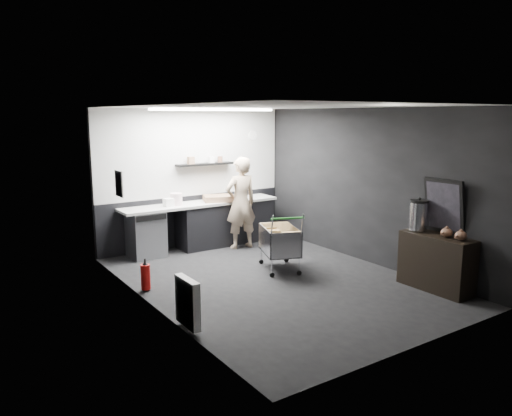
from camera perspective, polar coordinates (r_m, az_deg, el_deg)
floor at (r=7.97m, az=2.05°, el=-8.28°), size 5.50×5.50×0.00m
ceiling at (r=7.54m, az=2.18°, el=11.52°), size 5.50×5.50×0.00m
wall_back at (r=9.98m, az=-7.22°, el=3.45°), size 5.50×0.00×5.50m
wall_front at (r=5.69m, az=18.60°, el=-2.44°), size 5.50×0.00×5.50m
wall_left at (r=6.68m, az=-11.91°, el=-0.23°), size 0.00×5.50×5.50m
wall_right at (r=8.95m, az=12.54°, el=2.46°), size 0.00×5.50×5.50m
kitchen_wall_panel at (r=9.91m, az=-7.23°, el=6.31°), size 3.95×0.02×1.70m
dado_panel at (r=10.10m, az=-7.05°, el=-1.35°), size 3.95×0.02×1.00m
floating_shelf at (r=9.92m, az=-5.88°, el=5.01°), size 1.20×0.22×0.04m
wall_clock at (r=10.58m, az=-0.39°, el=8.29°), size 0.20×0.03×0.20m
poster at (r=7.86m, az=-15.40°, el=2.70°), size 0.02×0.30×0.40m
poster_red_band at (r=7.86m, az=-15.39°, el=3.21°), size 0.02×0.22×0.10m
radiator at (r=6.18m, az=-7.82°, el=-10.64°), size 0.10×0.50×0.60m
ceiling_strip at (r=9.10m, az=-4.81°, el=11.15°), size 2.40×0.20×0.04m
prep_counter at (r=9.90m, az=-5.53°, el=-1.81°), size 3.20×0.61×0.90m
person at (r=9.68m, az=-1.74°, el=0.58°), size 0.67×0.46×1.79m
shopping_cart at (r=8.40m, az=2.70°, el=-3.93°), size 0.84×1.09×0.99m
sideboard at (r=7.92m, az=19.84°, el=-5.03°), size 0.47×1.11×1.66m
fire_extinguisher at (r=7.64m, az=-12.51°, el=-7.59°), size 0.14×0.14×0.47m
cardboard_box at (r=9.87m, az=-4.31°, el=1.12°), size 0.69×0.61×0.11m
pink_tub at (r=9.50m, az=-9.10°, el=1.00°), size 0.23×0.23×0.23m
white_container at (r=9.39m, az=-9.96°, el=0.63°), size 0.19×0.16×0.15m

